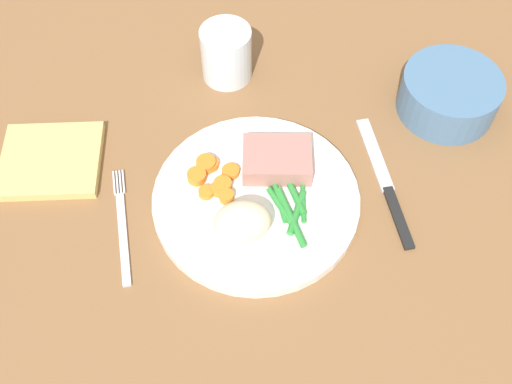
{
  "coord_description": "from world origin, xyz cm",
  "views": [
    {
      "loc": [
        -5.19,
        -43.14,
        67.17
      ],
      "look_at": [
        2.51,
        -2.7,
        4.6
      ],
      "focal_mm": 42.8,
      "sensor_mm": 36.0,
      "label": 1
    }
  ],
  "objects_px": {
    "meat_portion": "(277,160)",
    "water_glass": "(226,57)",
    "knife": "(386,184)",
    "salad_bowl": "(450,92)",
    "fork": "(122,226)",
    "dinner_plate": "(256,200)",
    "napkin": "(51,160)"
  },
  "relations": [
    {
      "from": "meat_portion",
      "to": "water_glass",
      "type": "height_order",
      "value": "water_glass"
    },
    {
      "from": "knife",
      "to": "salad_bowl",
      "type": "bearing_deg",
      "value": 38.18
    },
    {
      "from": "fork",
      "to": "knife",
      "type": "height_order",
      "value": "knife"
    },
    {
      "from": "dinner_plate",
      "to": "salad_bowl",
      "type": "bearing_deg",
      "value": 20.14
    },
    {
      "from": "dinner_plate",
      "to": "meat_portion",
      "type": "height_order",
      "value": "meat_portion"
    },
    {
      "from": "fork",
      "to": "water_glass",
      "type": "bearing_deg",
      "value": 56.35
    },
    {
      "from": "dinner_plate",
      "to": "fork",
      "type": "xyz_separation_m",
      "value": [
        -0.17,
        -0.0,
        -0.01
      ]
    },
    {
      "from": "salad_bowl",
      "to": "napkin",
      "type": "height_order",
      "value": "salad_bowl"
    },
    {
      "from": "water_glass",
      "to": "salad_bowl",
      "type": "bearing_deg",
      "value": -23.02
    },
    {
      "from": "fork",
      "to": "salad_bowl",
      "type": "relative_size",
      "value": 1.23
    },
    {
      "from": "meat_portion",
      "to": "knife",
      "type": "height_order",
      "value": "meat_portion"
    },
    {
      "from": "fork",
      "to": "knife",
      "type": "distance_m",
      "value": 0.34
    },
    {
      "from": "dinner_plate",
      "to": "napkin",
      "type": "distance_m",
      "value": 0.28
    },
    {
      "from": "fork",
      "to": "salad_bowl",
      "type": "xyz_separation_m",
      "value": [
        0.46,
        0.11,
        0.03
      ]
    },
    {
      "from": "meat_portion",
      "to": "fork",
      "type": "bearing_deg",
      "value": -167.95
    },
    {
      "from": "meat_portion",
      "to": "knife",
      "type": "bearing_deg",
      "value": -17.98
    },
    {
      "from": "knife",
      "to": "napkin",
      "type": "height_order",
      "value": "napkin"
    },
    {
      "from": "dinner_plate",
      "to": "meat_portion",
      "type": "xyz_separation_m",
      "value": [
        0.03,
        0.04,
        0.02
      ]
    },
    {
      "from": "dinner_plate",
      "to": "knife",
      "type": "xyz_separation_m",
      "value": [
        0.17,
        -0.0,
        -0.01
      ]
    },
    {
      "from": "fork",
      "to": "water_glass",
      "type": "relative_size",
      "value": 2.07
    },
    {
      "from": "dinner_plate",
      "to": "napkin",
      "type": "xyz_separation_m",
      "value": [
        -0.25,
        0.11,
        -0.0
      ]
    },
    {
      "from": "dinner_plate",
      "to": "water_glass",
      "type": "bearing_deg",
      "value": 89.81
    },
    {
      "from": "dinner_plate",
      "to": "fork",
      "type": "relative_size",
      "value": 1.56
    },
    {
      "from": "fork",
      "to": "napkin",
      "type": "xyz_separation_m",
      "value": [
        -0.08,
        0.11,
        0.0
      ]
    },
    {
      "from": "meat_portion",
      "to": "salad_bowl",
      "type": "xyz_separation_m",
      "value": [
        0.25,
        0.07,
        0.0
      ]
    },
    {
      "from": "dinner_plate",
      "to": "meat_portion",
      "type": "bearing_deg",
      "value": 49.4
    },
    {
      "from": "water_glass",
      "to": "napkin",
      "type": "xyz_separation_m",
      "value": [
        -0.25,
        -0.12,
        -0.03
      ]
    },
    {
      "from": "meat_portion",
      "to": "salad_bowl",
      "type": "relative_size",
      "value": 0.64
    },
    {
      "from": "meat_portion",
      "to": "napkin",
      "type": "distance_m",
      "value": 0.3
    },
    {
      "from": "napkin",
      "to": "knife",
      "type": "bearing_deg",
      "value": -15.21
    },
    {
      "from": "knife",
      "to": "salad_bowl",
      "type": "xyz_separation_m",
      "value": [
        0.12,
        0.11,
        0.03
      ]
    },
    {
      "from": "knife",
      "to": "water_glass",
      "type": "relative_size",
      "value": 2.56
    }
  ]
}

